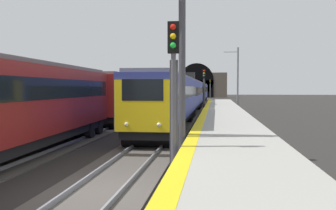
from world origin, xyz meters
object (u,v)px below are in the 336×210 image
(train_main_approaching, at_px, (192,93))
(railway_signal_mid, at_px, (204,86))
(train_adjacent_platform, at_px, (128,94))
(catenary_mast_near, at_px, (238,78))
(railway_signal_far, at_px, (210,87))
(overhead_signal_gantry, at_px, (76,19))
(railway_signal_near, at_px, (173,83))

(train_main_approaching, xyz_separation_m, railway_signal_mid, (-8.07, -1.89, 0.95))
(train_adjacent_platform, xyz_separation_m, catenary_mast_near, (16.22, -11.16, 1.91))
(railway_signal_far, bearing_deg, railway_signal_mid, 0.00)
(railway_signal_far, bearing_deg, train_main_approaching, -2.22)
(railway_signal_far, distance_m, catenary_mast_near, 52.50)
(train_adjacent_platform, relative_size, railway_signal_far, 11.49)
(railway_signal_far, relative_size, catenary_mast_near, 0.64)
(overhead_signal_gantry, distance_m, catenary_mast_near, 37.30)
(railway_signal_mid, relative_size, railway_signal_far, 0.98)
(railway_signal_mid, bearing_deg, railway_signal_far, -180.00)
(train_main_approaching, relative_size, train_adjacent_platform, 1.22)
(train_adjacent_platform, bearing_deg, railway_signal_far, -7.17)
(train_adjacent_platform, xyz_separation_m, railway_signal_near, (-22.62, -6.83, 0.76))
(train_adjacent_platform, distance_m, railway_signal_near, 23.64)
(train_adjacent_platform, height_order, railway_signal_near, railway_signal_near)
(train_main_approaching, height_order, catenary_mast_near, catenary_mast_near)
(train_main_approaching, height_order, railway_signal_near, railway_signal_near)
(train_main_approaching, xyz_separation_m, railway_signal_near, (-42.27, -1.89, 0.90))
(catenary_mast_near, bearing_deg, overhead_signal_gantry, 166.51)
(train_adjacent_platform, height_order, railway_signal_mid, railway_signal_mid)
(train_main_approaching, distance_m, catenary_mast_near, 7.40)
(train_main_approaching, xyz_separation_m, railway_signal_far, (48.88, -1.89, 1.00))
(railway_signal_far, relative_size, overhead_signal_gantry, 0.59)
(train_main_approaching, distance_m, train_adjacent_platform, 20.26)
(train_adjacent_platform, relative_size, overhead_signal_gantry, 6.76)
(train_adjacent_platform, distance_m, railway_signal_far, 68.87)
(railway_signal_mid, bearing_deg, catenary_mast_near, 136.96)
(railway_signal_mid, xyz_separation_m, railway_signal_far, (56.95, 0.00, 0.05))
(railway_signal_near, bearing_deg, railway_signal_far, -180.00)
(overhead_signal_gantry, xyz_separation_m, catenary_mast_near, (36.24, -8.69, -1.55))
(train_main_approaching, height_order, railway_signal_mid, railway_signal_mid)
(railway_signal_mid, relative_size, overhead_signal_gantry, 0.58)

